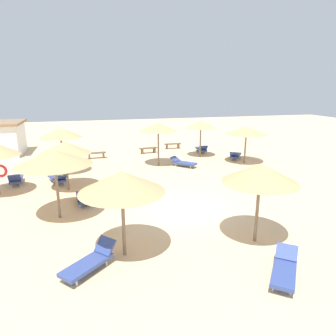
# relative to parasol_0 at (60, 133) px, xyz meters

# --- Properties ---
(ground_plane) EXTENTS (80.00, 80.00, 0.00)m
(ground_plane) POSITION_rel_parasol_0_xyz_m (5.80, -7.67, -2.69)
(ground_plane) COLOR #DBBA8C
(parasol_0) EXTENTS (2.64, 2.64, 3.00)m
(parasol_0) POSITION_rel_parasol_0_xyz_m (0.00, 0.00, 0.00)
(parasol_0) COLOR #75604C
(parasol_0) RESTS_ON ground
(parasol_1) EXTENTS (2.66, 2.66, 2.93)m
(parasol_1) POSITION_rel_parasol_0_xyz_m (7.40, -11.13, -0.10)
(parasol_1) COLOR #75604C
(parasol_1) RESTS_ON ground
(parasol_2) EXTENTS (2.75, 2.75, 2.69)m
(parasol_2) POSITION_rel_parasol_0_xyz_m (0.44, -3.35, -0.33)
(parasol_2) COLOR #75604C
(parasol_2) RESTS_ON ground
(parasol_3) EXTENTS (2.78, 2.78, 2.93)m
(parasol_3) POSITION_rel_parasol_0_xyz_m (2.64, -10.84, -0.10)
(parasol_3) COLOR #75604C
(parasol_3) RESTS_ON ground
(parasol_4) EXTENTS (2.39, 2.39, 2.91)m
(parasol_4) POSITION_rel_parasol_0_xyz_m (10.35, 2.32, -0.08)
(parasol_4) COLOR #75604C
(parasol_4) RESTS_ON ground
(parasol_5) EXTENTS (2.96, 2.96, 2.72)m
(parasol_5) POSITION_rel_parasol_0_xyz_m (12.81, -0.49, -0.25)
(parasol_5) COLOR #75604C
(parasol_5) RESTS_ON ground
(parasol_7) EXTENTS (2.61, 2.61, 3.05)m
(parasol_7) POSITION_rel_parasol_0_xyz_m (6.46, 0.47, 0.07)
(parasol_7) COLOR #75604C
(parasol_7) RESTS_ON ground
(parasol_8) EXTENTS (3.11, 3.11, 3.01)m
(parasol_8) POSITION_rel_parasol_0_xyz_m (0.28, -7.12, -0.01)
(parasol_8) COLOR #75604C
(parasol_8) RESTS_ON ground
(lounger_0) EXTENTS (1.29, 2.00, 0.69)m
(lounger_0) POSITION_rel_parasol_0_xyz_m (-0.22, -2.03, -2.37)
(lounger_0) COLOR #33478C
(lounger_0) RESTS_ON ground
(lounger_1) EXTENTS (1.70, 1.88, 0.67)m
(lounger_1) POSITION_rel_parasol_0_xyz_m (7.07, -13.33, -2.38)
(lounger_1) COLOR #33478C
(lounger_1) RESTS_ON ground
(lounger_2) EXTENTS (0.80, 1.92, 0.75)m
(lounger_2) POSITION_rel_parasol_0_xyz_m (1.29, -5.74, -2.37)
(lounger_2) COLOR #33478C
(lounger_2) RESTS_ON ground
(lounger_3) EXTENTS (1.81, 1.72, 0.78)m
(lounger_3) POSITION_rel_parasol_0_xyz_m (1.51, -11.49, -2.37)
(lounger_3) COLOR #33478C
(lounger_3) RESTS_ON ground
(lounger_4) EXTENTS (0.83, 1.93, 0.76)m
(lounger_4) POSITION_rel_parasol_0_xyz_m (11.05, 3.80, -2.37)
(lounger_4) COLOR #33478C
(lounger_4) RESTS_ON ground
(lounger_5) EXTENTS (1.63, 1.90, 0.73)m
(lounger_5) POSITION_rel_parasol_0_xyz_m (12.75, 0.83, -2.37)
(lounger_5) COLOR #33478C
(lounger_5) RESTS_ON ground
(lounger_6) EXTENTS (0.85, 1.92, 0.79)m
(lounger_6) POSITION_rel_parasol_0_xyz_m (-2.54, -1.61, -2.37)
(lounger_6) COLOR #33478C
(lounger_6) RESTS_ON ground
(lounger_7) EXTENTS (1.76, 1.84, 0.64)m
(lounger_7) POSITION_rel_parasol_0_xyz_m (8.07, -0.30, -2.38)
(lounger_7) COLOR #33478C
(lounger_7) RESTS_ON ground
(bench_0) EXTENTS (1.51, 0.42, 0.49)m
(bench_0) POSITION_rel_parasol_0_xyz_m (9.09, 6.02, -2.34)
(bench_0) COLOR brown
(bench_0) RESTS_ON ground
(bench_1) EXTENTS (1.52, 0.49, 0.49)m
(bench_1) POSITION_rel_parasol_0_xyz_m (2.20, 3.86, -2.34)
(bench_1) COLOR brown
(bench_1) RESTS_ON ground
(bench_2) EXTENTS (1.54, 0.62, 0.49)m
(bench_2) POSITION_rel_parasol_0_xyz_m (6.55, 4.68, -2.34)
(bench_2) COLOR brown
(bench_2) RESTS_ON ground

